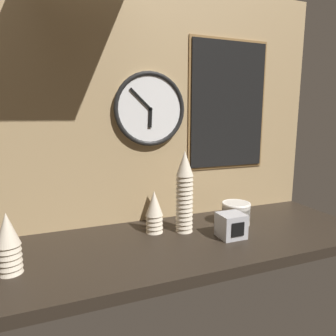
% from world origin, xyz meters
% --- Properties ---
extents(ground_plane, '(1.60, 0.56, 0.04)m').
position_xyz_m(ground_plane, '(0.00, 0.00, -0.02)').
color(ground_plane, black).
extents(wall_tiled_back, '(1.60, 0.03, 1.05)m').
position_xyz_m(wall_tiled_back, '(0.00, 0.27, 0.53)').
color(wall_tiled_back, tan).
rests_on(wall_tiled_back, ground_plane).
extents(cup_stack_center_right, '(0.07, 0.07, 0.34)m').
position_xyz_m(cup_stack_center_right, '(0.04, 0.06, 0.17)').
color(cup_stack_center_right, beige).
rests_on(cup_stack_center_right, ground_plane).
extents(cup_stack_center, '(0.07, 0.07, 0.18)m').
position_xyz_m(cup_stack_center, '(-0.08, 0.10, 0.09)').
color(cup_stack_center, beige).
rests_on(cup_stack_center, ground_plane).
extents(cup_stack_far_left, '(0.07, 0.07, 0.20)m').
position_xyz_m(cup_stack_far_left, '(-0.60, -0.06, 0.10)').
color(cup_stack_far_left, beige).
rests_on(cup_stack_far_left, ground_plane).
extents(bowl_stack_right, '(0.13, 0.13, 0.10)m').
position_xyz_m(bowl_stack_right, '(0.30, 0.06, 0.05)').
color(bowl_stack_right, beige).
rests_on(bowl_stack_right, ground_plane).
extents(wall_clock, '(0.32, 0.03, 0.32)m').
position_xyz_m(wall_clock, '(-0.05, 0.23, 0.51)').
color(wall_clock, white).
extents(menu_board, '(0.42, 0.01, 0.62)m').
position_xyz_m(menu_board, '(0.35, 0.24, 0.53)').
color(menu_board, olive).
extents(napkin_dispenser, '(0.10, 0.10, 0.10)m').
position_xyz_m(napkin_dispenser, '(0.19, -0.06, 0.05)').
color(napkin_dispenser, '#B7B7BC').
rests_on(napkin_dispenser, ground_plane).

